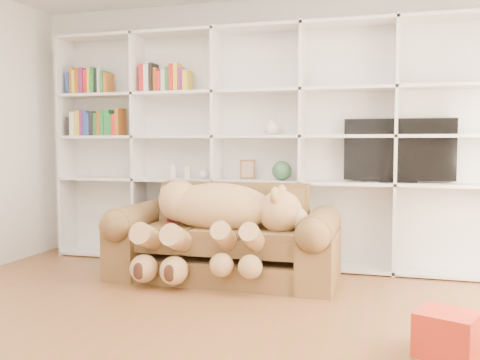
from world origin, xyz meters
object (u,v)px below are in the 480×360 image
(sofa, at_px, (225,243))
(gift_box, at_px, (447,334))
(tv, at_px, (399,151))
(teddy_bear, at_px, (216,217))

(sofa, distance_m, gift_box, 2.26)
(tv, bearing_deg, gift_box, -82.57)
(sofa, xyz_separation_m, teddy_bear, (-0.02, -0.17, 0.26))
(tv, bearing_deg, teddy_bear, -152.12)
(teddy_bear, relative_size, gift_box, 4.48)
(sofa, distance_m, tv, 1.85)
(sofa, xyz_separation_m, gift_box, (1.78, -1.37, -0.19))
(gift_box, distance_m, tv, 2.28)
(gift_box, height_order, tv, tv)
(sofa, height_order, tv, tv)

